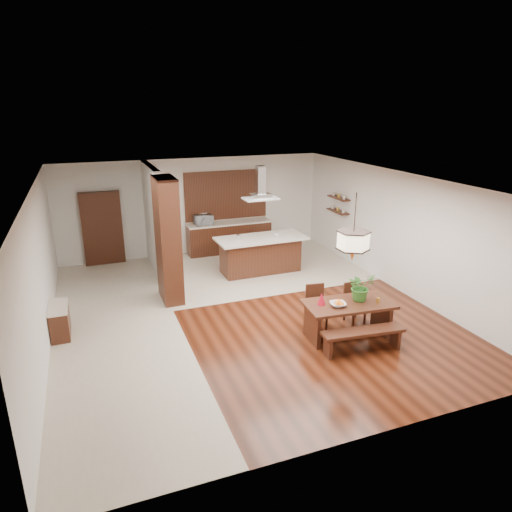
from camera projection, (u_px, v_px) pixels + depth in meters
name	position (u px, v px, depth m)	size (l,w,h in m)	color
room_shell	(243.00, 221.00, 9.62)	(9.00, 9.04, 2.92)	#361509
tile_hallway	(117.00, 330.00, 9.35)	(2.50, 9.00, 0.01)	beige
tile_kitchen	(256.00, 268.00, 12.91)	(5.50, 4.00, 0.01)	beige
soffit_band	(242.00, 182.00, 9.36)	(8.00, 9.00, 0.02)	#412510
partition_pier	(168.00, 240.00, 10.41)	(0.45, 1.00, 2.90)	black
partition_stub	(154.00, 220.00, 12.27)	(0.18, 2.40, 2.90)	silver
hallway_console	(60.00, 321.00, 9.07)	(0.37, 0.88, 0.63)	black
hallway_doorway	(102.00, 229.00, 12.94)	(1.10, 0.20, 2.10)	black
rear_counter	(229.00, 237.00, 14.19)	(2.60, 0.62, 0.95)	black
kitchen_window	(226.00, 195.00, 14.01)	(2.60, 0.08, 1.50)	brown
shelf_lower	(338.00, 211.00, 13.44)	(0.26, 0.90, 0.04)	black
shelf_upper	(339.00, 198.00, 13.31)	(0.26, 0.90, 0.04)	black
dining_table	(348.00, 312.00, 8.97)	(1.81, 1.02, 0.72)	black
dining_bench	(362.00, 341.00, 8.50)	(1.58, 0.35, 0.44)	black
dining_chair_left	(317.00, 307.00, 9.37)	(0.40, 0.40, 0.89)	black
dining_chair_right	(355.00, 303.00, 9.60)	(0.38, 0.38, 0.86)	black
pendant_lantern	(354.00, 228.00, 8.43)	(0.64, 0.64, 1.31)	beige
foliage_plant	(361.00, 286.00, 8.94)	(0.52, 0.45, 0.58)	#306A23
fruit_bowl	(338.00, 304.00, 8.75)	(0.30, 0.30, 0.07)	beige
napkin_cone	(321.00, 299.00, 8.80)	(0.15, 0.15, 0.24)	#AE0C21
gold_ornament	(378.00, 300.00, 8.91)	(0.07, 0.07, 0.10)	gold
kitchen_island	(260.00, 254.00, 12.45)	(2.44, 1.09, 1.00)	black
range_hood	(261.00, 183.00, 11.83)	(0.90, 0.55, 0.87)	silver
island_cup	(276.00, 235.00, 12.33)	(0.11, 0.11, 0.09)	silver
microwave	(204.00, 220.00, 13.70)	(0.53, 0.36, 0.29)	silver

